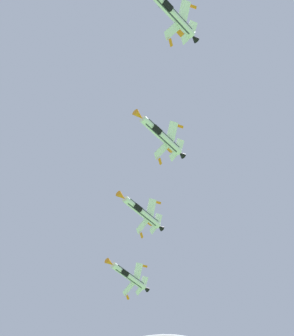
{
  "coord_description": "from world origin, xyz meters",
  "views": [
    {
      "loc": [
        0.41,
        -1.1,
        1.86
      ],
      "look_at": [
        -19.48,
        89.49,
        110.58
      ],
      "focal_mm": 66.9,
      "sensor_mm": 36.0,
      "label": 1
    }
  ],
  "objects_px": {
    "fighter_jet_right_wing": "(141,212)",
    "fighter_jet_left_outer": "(128,276)",
    "fighter_jet_left_wing": "(160,135)",
    "fighter_jet_lead": "(171,13)"
  },
  "relations": [
    {
      "from": "fighter_jet_right_wing",
      "to": "fighter_jet_left_outer",
      "type": "bearing_deg",
      "value": -39.55
    },
    {
      "from": "fighter_jet_left_wing",
      "to": "fighter_jet_right_wing",
      "type": "height_order",
      "value": "fighter_jet_right_wing"
    },
    {
      "from": "fighter_jet_left_wing",
      "to": "fighter_jet_right_wing",
      "type": "distance_m",
      "value": 24.65
    },
    {
      "from": "fighter_jet_left_wing",
      "to": "fighter_jet_left_outer",
      "type": "relative_size",
      "value": 1.0
    },
    {
      "from": "fighter_jet_left_wing",
      "to": "fighter_jet_left_outer",
      "type": "height_order",
      "value": "fighter_jet_left_outer"
    },
    {
      "from": "fighter_jet_left_wing",
      "to": "fighter_jet_left_outer",
      "type": "distance_m",
      "value": 47.37
    },
    {
      "from": "fighter_jet_lead",
      "to": "fighter_jet_left_wing",
      "type": "relative_size",
      "value": 1.0
    },
    {
      "from": "fighter_jet_right_wing",
      "to": "fighter_jet_left_outer",
      "type": "xyz_separation_m",
      "value": [
        -8.29,
        21.19,
        -1.05
      ]
    },
    {
      "from": "fighter_jet_left_outer",
      "to": "fighter_jet_right_wing",
      "type": "bearing_deg",
      "value": 140.45
    },
    {
      "from": "fighter_jet_lead",
      "to": "fighter_jet_left_wing",
      "type": "distance_m",
      "value": 26.58
    }
  ]
}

